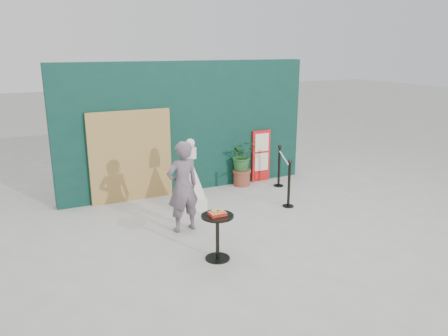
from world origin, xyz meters
TOP-DOWN VIEW (x-y plane):
  - ground at (0.00, 0.00)m, footprint 60.00×60.00m
  - back_wall at (0.00, 3.15)m, footprint 6.00×0.30m
  - bamboo_fence at (-1.40, 2.94)m, footprint 1.80×0.08m
  - woman at (-0.99, 0.88)m, footprint 0.66×0.48m
  - menu_board at (1.90, 2.95)m, footprint 0.50×0.07m
  - statue at (-0.45, 1.83)m, footprint 0.59×0.59m
  - cafe_table at (-0.92, -0.43)m, footprint 0.52×0.52m
  - food_basket at (-0.92, -0.43)m, footprint 0.26×0.19m
  - planter at (1.28, 2.82)m, footprint 0.66×0.58m
  - stanchion_barrier at (1.76, 1.71)m, footprint 0.84×1.54m

SIDE VIEW (x-z plane):
  - ground at x=0.00m, z-range 0.00..0.00m
  - stanchion_barrier at x=1.76m, z-range -0.02..1.01m
  - cafe_table at x=-0.92m, z-range 0.12..0.87m
  - statue at x=-0.45m, z-range -0.14..1.37m
  - menu_board at x=1.90m, z-range 0.00..1.30m
  - planter at x=1.28m, z-range 0.09..1.22m
  - food_basket at x=-0.92m, z-range 0.73..0.84m
  - woman at x=-0.99m, z-range 0.00..1.70m
  - bamboo_fence at x=-1.40m, z-range 0.00..2.00m
  - back_wall at x=0.00m, z-range 0.00..3.00m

